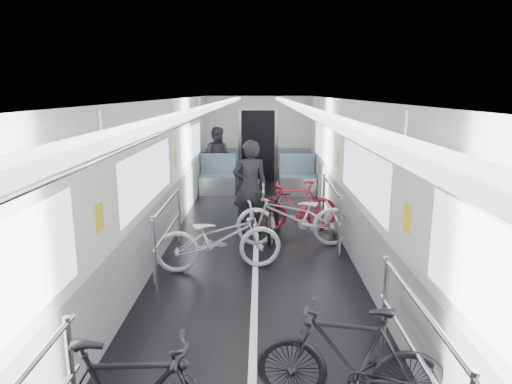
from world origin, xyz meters
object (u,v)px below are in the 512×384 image
bike_aisle (276,211)px  bike_right_mid (294,217)px  person_standing (250,188)px  bike_right_near (350,359)px  bike_right_far (296,206)px  bike_left_far (219,238)px  person_seated (217,157)px

bike_aisle → bike_right_mid: bearing=-54.3°
bike_right_mid → person_standing: 1.05m
bike_right_near → bike_right_far: size_ratio=0.97×
bike_left_far → bike_right_near: 3.25m
person_standing → bike_aisle: bearing=162.1°
bike_left_far → person_standing: bearing=-24.6°
bike_right_far → bike_right_mid: bearing=-16.0°
bike_right_mid → bike_aisle: bike_right_mid is taller
person_seated → bike_left_far: bearing=109.7°
bike_left_far → bike_right_near: size_ratio=1.20×
bike_left_far → bike_right_far: 2.29m
person_seated → bike_aisle: bearing=122.8°
bike_right_near → person_standing: 4.79m
bike_left_far → person_standing: 1.80m
bike_aisle → person_seated: bearing=117.5°
bike_right_mid → bike_aisle: size_ratio=1.14×
person_seated → bike_right_near: bearing=116.1°
bike_right_far → person_standing: size_ratio=0.91×
bike_right_far → person_standing: person_standing is taller
bike_right_mid → bike_aisle: (-0.29, 0.56, -0.06)m
bike_aisle → person_seated: size_ratio=1.05×
bike_right_far → bike_left_far: bearing=-42.4°
bike_right_near → person_standing: person_standing is taller
bike_aisle → person_seated: person_seated is taller
bike_left_far → bike_right_mid: (1.15, 1.05, 0.03)m
bike_aisle → person_seated: 4.50m
person_seated → person_standing: bearing=117.5°
person_standing → bike_right_mid: bearing=132.7°
bike_right_far → person_seated: bearing=-164.1°
bike_left_far → person_seated: bearing=-5.5°
bike_right_far → bike_aisle: 0.50m
bike_right_mid → person_seated: 5.12m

